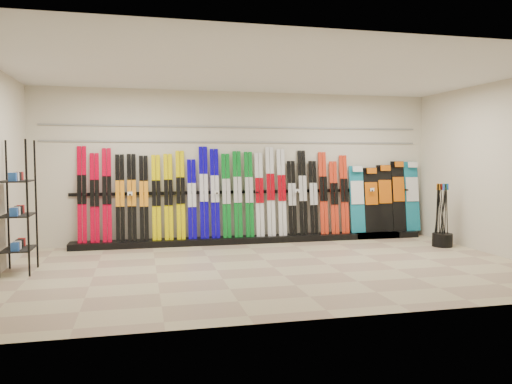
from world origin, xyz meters
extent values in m
plane|color=tan|center=(0.00, 0.00, 0.00)|extent=(8.00, 8.00, 0.00)
plane|color=beige|center=(0.00, 2.50, 1.50)|extent=(8.00, 0.00, 8.00)
plane|color=beige|center=(4.00, 0.00, 1.50)|extent=(0.00, 5.00, 5.00)
plane|color=silver|center=(0.00, 0.00, 3.00)|extent=(8.00, 8.00, 0.00)
cube|color=black|center=(0.22, 2.28, 0.06)|extent=(8.00, 0.40, 0.12)
cube|color=#C3001F|center=(-3.05, 2.35, 1.01)|extent=(0.17, 0.26, 1.79)
cube|color=#C3001F|center=(-2.82, 2.34, 0.95)|extent=(0.17, 0.24, 1.66)
cube|color=#C3001F|center=(-2.60, 2.35, 0.99)|extent=(0.17, 0.25, 1.75)
cube|color=black|center=(-2.36, 2.34, 0.94)|extent=(0.17, 0.24, 1.63)
cube|color=black|center=(-2.15, 2.34, 0.94)|extent=(0.17, 0.24, 1.64)
cube|color=black|center=(-1.93, 2.34, 0.92)|extent=(0.17, 0.24, 1.61)
cube|color=#E1CD00|center=(-1.70, 2.34, 0.93)|extent=(0.17, 0.24, 1.62)
cube|color=#E1CD00|center=(-1.47, 2.34, 0.94)|extent=(0.17, 0.24, 1.64)
cube|color=#E1CD00|center=(-1.23, 2.35, 0.97)|extent=(0.17, 0.25, 1.70)
cube|color=#0B00A9|center=(-1.02, 2.33, 0.89)|extent=(0.17, 0.23, 1.54)
cube|color=#0B00A9|center=(-0.78, 2.35, 1.01)|extent=(0.17, 0.26, 1.79)
cube|color=#0B00A9|center=(-0.56, 2.35, 0.99)|extent=(0.17, 0.25, 1.74)
cube|color=#0A701F|center=(-0.34, 2.34, 0.94)|extent=(0.17, 0.24, 1.65)
cube|color=#0A701F|center=(-0.11, 2.35, 0.97)|extent=(0.17, 0.25, 1.70)
cube|color=#0A701F|center=(0.12, 2.35, 0.96)|extent=(0.17, 0.25, 1.69)
cube|color=silver|center=(0.34, 2.34, 0.95)|extent=(0.17, 0.24, 1.67)
cube|color=silver|center=(0.57, 2.35, 1.01)|extent=(0.17, 0.26, 1.79)
cube|color=silver|center=(0.80, 2.35, 0.99)|extent=(0.17, 0.25, 1.74)
cube|color=black|center=(1.01, 2.33, 0.87)|extent=(0.17, 0.22, 1.50)
cube|color=black|center=(1.25, 2.35, 0.98)|extent=(0.17, 0.25, 1.72)
cube|color=black|center=(1.47, 2.33, 0.87)|extent=(0.17, 0.22, 1.50)
cube|color=red|center=(1.70, 2.35, 0.96)|extent=(0.17, 0.25, 1.69)
cube|color=red|center=(1.93, 2.33, 0.87)|extent=(0.17, 0.22, 1.49)
cube|color=red|center=(2.16, 2.34, 0.93)|extent=(0.17, 0.24, 1.62)
cube|color=#14728C|center=(2.45, 2.35, 0.82)|extent=(0.32, 0.22, 1.40)
cube|color=black|center=(2.77, 2.35, 0.80)|extent=(0.32, 0.21, 1.36)
cube|color=black|center=(3.09, 2.35, 0.82)|extent=(0.33, 0.22, 1.41)
cube|color=black|center=(3.41, 2.35, 0.86)|extent=(0.29, 0.23, 1.49)
cube|color=#14728C|center=(3.73, 2.35, 0.86)|extent=(0.32, 0.23, 1.48)
cube|color=black|center=(-3.75, 0.52, 0.98)|extent=(0.40, 0.60, 1.95)
cylinder|color=black|center=(3.60, 1.01, 0.12)|extent=(0.37, 0.37, 0.25)
cylinder|color=black|center=(3.56, 1.01, 0.61)|extent=(0.14, 0.07, 1.18)
cylinder|color=black|center=(3.51, 1.04, 0.61)|extent=(0.02, 0.04, 1.18)
cylinder|color=black|center=(3.54, 0.92, 0.61)|extent=(0.11, 0.10, 1.18)
cylinder|color=black|center=(3.63, 0.98, 0.61)|extent=(0.11, 0.14, 1.17)
cylinder|color=black|center=(3.64, 1.07, 0.61)|extent=(0.11, 0.06, 1.18)
cylinder|color=black|center=(3.48, 1.04, 0.61)|extent=(0.04, 0.08, 1.18)
cylinder|color=black|center=(3.68, 1.01, 0.61)|extent=(0.03, 0.10, 1.18)
cylinder|color=black|center=(3.57, 0.98, 0.61)|extent=(0.13, 0.05, 1.18)
cylinder|color=black|center=(3.53, 1.10, 0.61)|extent=(0.05, 0.13, 1.18)
cylinder|color=black|center=(3.52, 1.02, 0.61)|extent=(0.04, 0.06, 1.18)
cylinder|color=black|center=(3.64, 1.08, 0.61)|extent=(0.15, 0.04, 1.18)
cube|color=gray|center=(0.00, 2.48, 2.00)|extent=(7.60, 0.02, 0.03)
cube|color=gray|center=(0.00, 2.48, 2.30)|extent=(7.60, 0.02, 0.03)
camera|label=1|loc=(-2.00, -7.34, 1.70)|focal=35.00mm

